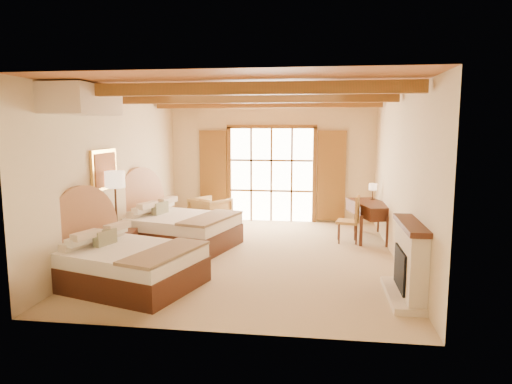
% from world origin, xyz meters
% --- Properties ---
extents(floor, '(7.00, 7.00, 0.00)m').
position_xyz_m(floor, '(0.00, 0.00, 0.00)').
color(floor, tan).
rests_on(floor, ground).
extents(wall_back, '(5.50, 0.00, 5.50)m').
position_xyz_m(wall_back, '(0.00, 3.50, 1.60)').
color(wall_back, beige).
rests_on(wall_back, ground).
extents(wall_left, '(0.00, 7.00, 7.00)m').
position_xyz_m(wall_left, '(-2.75, 0.00, 1.60)').
color(wall_left, beige).
rests_on(wall_left, ground).
extents(wall_right, '(0.00, 7.00, 7.00)m').
position_xyz_m(wall_right, '(2.75, 0.00, 1.60)').
color(wall_right, beige).
rests_on(wall_right, ground).
extents(ceiling, '(7.00, 7.00, 0.00)m').
position_xyz_m(ceiling, '(0.00, 0.00, 3.20)').
color(ceiling, '#BA6934').
rests_on(ceiling, ground).
extents(ceiling_beams, '(5.39, 4.60, 0.18)m').
position_xyz_m(ceiling_beams, '(0.00, 0.00, 3.08)').
color(ceiling_beams, brown).
rests_on(ceiling_beams, ceiling).
extents(french_doors, '(3.95, 0.08, 2.60)m').
position_xyz_m(french_doors, '(0.00, 3.44, 1.25)').
color(french_doors, white).
rests_on(french_doors, ground).
extents(fireplace, '(0.46, 1.40, 1.16)m').
position_xyz_m(fireplace, '(2.60, -2.00, 0.51)').
color(fireplace, beige).
rests_on(fireplace, ground).
extents(painting, '(0.06, 0.95, 0.75)m').
position_xyz_m(painting, '(-2.70, -0.75, 1.75)').
color(painting, '#EFBD55').
rests_on(painting, wall_left).
extents(canopy_valance, '(0.70, 1.40, 0.45)m').
position_xyz_m(canopy_valance, '(-2.40, -2.00, 2.95)').
color(canopy_valance, beige).
rests_on(canopy_valance, ceiling).
extents(bed_near, '(2.51, 2.11, 1.37)m').
position_xyz_m(bed_near, '(-1.87, -2.04, 0.42)').
color(bed_near, '#472215').
rests_on(bed_near, floor).
extents(bed_far, '(2.62, 2.19, 1.45)m').
position_xyz_m(bed_far, '(-1.81, 0.49, 0.44)').
color(bed_far, '#472215').
rests_on(bed_far, floor).
extents(nightstand, '(0.55, 0.55, 0.57)m').
position_xyz_m(nightstand, '(-2.45, -0.64, 0.29)').
color(nightstand, '#472215').
rests_on(nightstand, floor).
extents(floor_lamp, '(0.37, 0.37, 1.72)m').
position_xyz_m(floor_lamp, '(-2.50, -0.77, 1.47)').
color(floor_lamp, '#392316').
rests_on(floor_lamp, floor).
extents(armchair, '(1.15, 1.16, 0.77)m').
position_xyz_m(armchair, '(-1.44, 2.39, 0.39)').
color(armchair, '#A17D41').
rests_on(armchair, floor).
extents(ottoman, '(0.54, 0.54, 0.38)m').
position_xyz_m(ottoman, '(-0.86, 1.93, 0.19)').
color(ottoman, '#AE754C').
rests_on(ottoman, floor).
extents(desk, '(1.08, 1.68, 0.84)m').
position_xyz_m(desk, '(2.46, 1.73, 0.45)').
color(desk, '#472215').
rests_on(desk, floor).
extents(desk_chair, '(0.55, 0.54, 1.05)m').
position_xyz_m(desk_chair, '(1.94, 1.31, 0.33)').
color(desk_chair, '#B69246').
rests_on(desk_chair, floor).
extents(desk_lamp, '(0.19, 0.19, 0.38)m').
position_xyz_m(desk_lamp, '(2.54, 2.19, 1.12)').
color(desk_lamp, '#392316').
rests_on(desk_lamp, desk).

